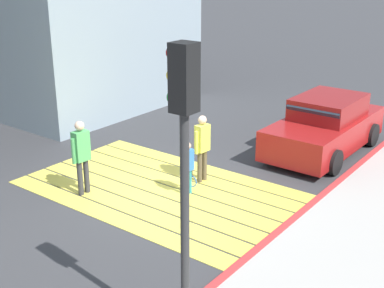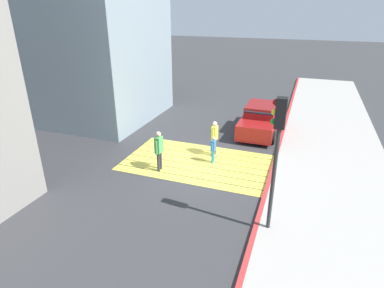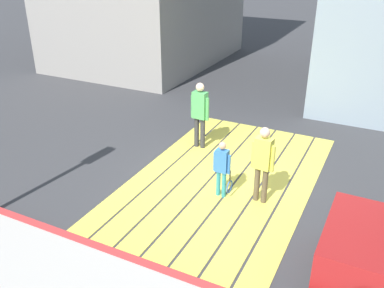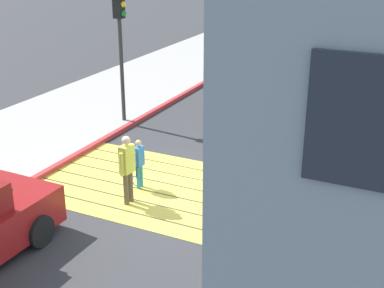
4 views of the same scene
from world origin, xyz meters
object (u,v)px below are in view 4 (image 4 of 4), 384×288
Objects in this scene: pedestrian_adult_lead at (127,165)px; pedestrian_child_with_racket at (139,162)px; van_down_street at (355,35)px; pedestrian_adult_trailing at (235,143)px; traffic_light_corner at (120,30)px.

pedestrian_child_with_racket is (-0.18, 0.79, -0.26)m from pedestrian_adult_lead.
van_down_street is 4.18× the size of pedestrian_child_with_racket.
van_down_street reaches higher than pedestrian_adult_trailing.
van_down_street is at bearing 83.52° from pedestrian_adult_lead.
pedestrian_adult_trailing is at bearing -90.74° from van_down_street.
pedestrian_adult_lead is 2.82m from pedestrian_adult_trailing.
pedestrian_adult_lead reaches higher than pedestrian_child_with_racket.
traffic_light_corner is (-5.03, -12.40, 1.76)m from van_down_street.
van_down_street is 14.86m from pedestrian_adult_trailing.
traffic_light_corner is at bearing 123.48° from pedestrian_adult_lead.
pedestrian_adult_lead is at bearing -77.25° from pedestrian_child_with_racket.
pedestrian_adult_lead is (3.09, -4.67, -2.07)m from traffic_light_corner.
pedestrian_adult_trailing is 1.39× the size of pedestrian_child_with_racket.
van_down_street is 3.01× the size of pedestrian_adult_trailing.
van_down_street reaches higher than pedestrian_adult_lead.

